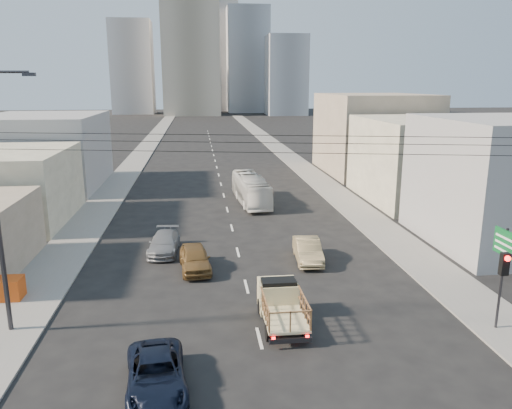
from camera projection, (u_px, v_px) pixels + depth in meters
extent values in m
plane|color=black|center=(265.00, 362.00, 20.87)|extent=(420.00, 420.00, 0.00)
cube|color=slate|center=(145.00, 150.00, 87.06)|extent=(3.50, 180.00, 0.12)
cube|color=slate|center=(278.00, 148.00, 89.73)|extent=(3.50, 180.00, 0.12)
cube|color=silver|center=(259.00, 338.00, 22.79)|extent=(0.15, 2.00, 0.01)
cube|color=silver|center=(246.00, 286.00, 28.58)|extent=(0.15, 2.00, 0.01)
cube|color=silver|center=(238.00, 252.00, 34.37)|extent=(0.15, 2.00, 0.01)
cube|color=silver|center=(232.00, 228.00, 40.16)|extent=(0.15, 2.00, 0.01)
cube|color=silver|center=(227.00, 210.00, 45.95)|extent=(0.15, 2.00, 0.01)
cube|color=silver|center=(224.00, 195.00, 51.74)|extent=(0.15, 2.00, 0.01)
cube|color=silver|center=(221.00, 184.00, 57.53)|extent=(0.15, 2.00, 0.01)
cube|color=silver|center=(219.00, 175.00, 63.32)|extent=(0.15, 2.00, 0.01)
cube|color=silver|center=(217.00, 167.00, 69.11)|extent=(0.15, 2.00, 0.01)
cube|color=silver|center=(215.00, 161.00, 74.90)|extent=(0.15, 2.00, 0.01)
cube|color=silver|center=(214.00, 155.00, 80.69)|extent=(0.15, 2.00, 0.01)
cube|color=silver|center=(212.00, 150.00, 86.48)|extent=(0.15, 2.00, 0.01)
cube|color=silver|center=(211.00, 146.00, 92.27)|extent=(0.15, 2.00, 0.01)
cube|color=silver|center=(211.00, 142.00, 98.05)|extent=(0.15, 2.00, 0.01)
cube|color=silver|center=(210.00, 139.00, 103.84)|extent=(0.15, 2.00, 0.01)
cube|color=silver|center=(209.00, 136.00, 109.63)|extent=(0.15, 2.00, 0.01)
cube|color=silver|center=(208.00, 133.00, 115.42)|extent=(0.15, 2.00, 0.01)
cube|color=silver|center=(208.00, 131.00, 121.21)|extent=(0.15, 2.00, 0.01)
cube|color=beige|center=(284.00, 318.00, 23.21)|extent=(1.90, 3.00, 0.12)
cube|color=beige|center=(278.00, 295.00, 25.08)|extent=(1.90, 1.60, 1.50)
cube|color=black|center=(279.00, 286.00, 24.69)|extent=(1.70, 0.90, 0.70)
cube|color=#2D2D33|center=(290.00, 341.00, 21.78)|extent=(1.90, 0.12, 0.22)
cube|color=#FF0C0C|center=(274.00, 338.00, 21.66)|extent=(0.15, 0.05, 0.12)
cube|color=#FF0C0C|center=(307.00, 336.00, 21.83)|extent=(0.15, 0.05, 0.12)
cylinder|color=black|center=(261.00, 306.00, 25.21)|extent=(0.25, 0.76, 0.76)
cylinder|color=black|center=(294.00, 304.00, 25.41)|extent=(0.25, 0.76, 0.76)
cylinder|color=black|center=(268.00, 333.00, 22.51)|extent=(0.25, 0.76, 0.76)
cylinder|color=black|center=(305.00, 331.00, 22.70)|extent=(0.25, 0.76, 0.76)
imported|color=black|center=(156.00, 374.00, 18.79)|extent=(2.67, 4.96, 1.32)
imported|color=silver|center=(251.00, 189.00, 48.18)|extent=(2.98, 9.88, 2.71)
imported|color=brown|center=(195.00, 258.00, 30.96)|extent=(2.18, 4.56, 1.51)
imported|color=#948056|center=(308.00, 250.00, 32.52)|extent=(1.89, 4.57, 1.47)
imported|color=gray|center=(164.00, 243.00, 34.18)|extent=(2.21, 4.78, 1.35)
cube|color=black|center=(504.00, 264.00, 17.12)|extent=(0.28, 0.22, 0.80)
sphere|color=#FF0C0C|center=(508.00, 259.00, 16.92)|extent=(0.20, 0.20, 0.20)
cylinder|color=#2D2D33|center=(501.00, 280.00, 22.99)|extent=(0.12, 0.12, 5.00)
cube|color=#0C5926|center=(505.00, 243.00, 22.56)|extent=(0.08, 1.60, 1.20)
cube|color=white|center=(504.00, 238.00, 22.49)|extent=(0.02, 1.30, 0.10)
cube|color=white|center=(504.00, 244.00, 22.56)|extent=(0.02, 1.30, 0.10)
cube|color=white|center=(503.00, 250.00, 22.64)|extent=(0.02, 1.30, 0.10)
cylinder|color=#2D2D33|center=(4.00, 72.00, 20.74)|extent=(2.00, 0.12, 0.12)
cube|color=#2D2D33|center=(29.00, 74.00, 20.88)|extent=(0.50, 0.25, 0.15)
cylinder|color=black|center=(261.00, 135.00, 20.11)|extent=(23.01, 5.02, 0.02)
cylinder|color=black|center=(261.00, 143.00, 20.18)|extent=(23.01, 5.02, 0.02)
cylinder|color=black|center=(261.00, 152.00, 20.28)|extent=(23.01, 5.02, 0.02)
cube|color=#CD4A13|center=(6.00, 295.00, 26.67)|extent=(1.80, 1.20, 0.38)
cube|color=#CD4A13|center=(5.00, 288.00, 26.58)|extent=(1.80, 1.20, 0.38)
cube|color=#CD4A13|center=(4.00, 282.00, 26.49)|extent=(1.80, 1.20, 0.38)
cube|color=#949497|center=(503.00, 182.00, 35.46)|extent=(10.00, 12.00, 9.00)
cube|color=#ACA48B|center=(423.00, 160.00, 49.15)|extent=(11.00, 14.00, 8.00)
cube|color=gray|center=(373.00, 134.00, 64.41)|extent=(12.00, 16.00, 10.00)
cube|color=#949497|center=(44.00, 151.00, 55.33)|extent=(12.00, 16.00, 8.00)
cube|color=gray|center=(190.00, 29.00, 177.33)|extent=(20.00, 20.00, 60.00)
cube|color=gray|center=(248.00, 61.00, 196.67)|extent=(16.00, 16.00, 40.00)
cube|color=gray|center=(133.00, 68.00, 187.57)|extent=(15.00, 15.00, 34.00)
cube|color=#949497|center=(216.00, 57.00, 209.31)|extent=(18.00, 18.00, 44.00)
cube|color=gray|center=(286.00, 76.00, 180.16)|extent=(14.00, 14.00, 28.00)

